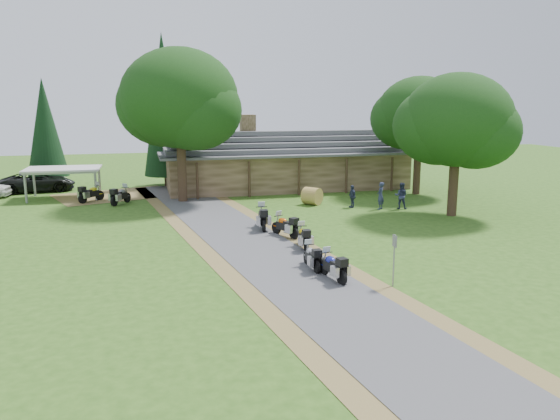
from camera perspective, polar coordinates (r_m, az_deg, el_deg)
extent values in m
plane|color=#2C5016|center=(23.53, 1.33, -6.82)|extent=(120.00, 120.00, 0.00)
plane|color=#434345|center=(27.13, -1.98, -4.36)|extent=(51.95, 51.95, 0.00)
imported|color=black|center=(49.11, -24.02, 3.16)|extent=(3.58, 6.60, 2.40)
imported|color=#2C3351|center=(38.09, 10.46, 1.72)|extent=(0.77, 0.76, 2.22)
imported|color=#2C3351|center=(38.57, 12.55, 1.70)|extent=(0.74, 0.68, 2.13)
imported|color=#2C3351|center=(38.44, 7.56, 1.63)|extent=(0.42, 0.56, 1.86)
cylinder|color=olive|center=(39.28, 3.36, 1.47)|extent=(1.70, 1.68, 1.25)
cone|color=black|center=(48.46, -12.01, 10.10)|extent=(3.76, 3.76, 13.02)
cone|color=black|center=(51.53, -23.30, 7.42)|extent=(3.41, 3.41, 9.31)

